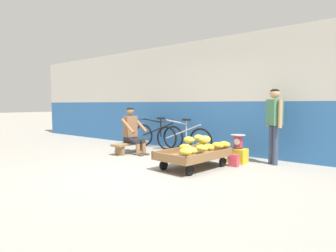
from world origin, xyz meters
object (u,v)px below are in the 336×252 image
vendor_seated (133,131)px  bicycle_far_left (183,138)px  weighing_scale (238,141)px  customer_adult (274,118)px  plastic_crate (238,156)px  banana_cart (194,156)px  shopping_bag (234,160)px  low_bench (131,145)px  bicycle_near_left (158,135)px

vendor_seated → bicycle_far_left: bearing=50.2°
weighing_scale → customer_adult: customer_adult is taller
plastic_crate → bicycle_far_left: (-1.71, 0.40, 0.20)m
banana_cart → vendor_seated: size_ratio=1.32×
vendor_seated → shopping_bag: size_ratio=4.75×
low_bench → shopping_bag: 2.72m
banana_cart → shopping_bag: size_ratio=6.29×
bicycle_near_left → shopping_bag: (2.78, -0.91, -0.23)m
plastic_crate → bicycle_far_left: bearing=166.8°
low_bench → plastic_crate: plastic_crate is taller
weighing_scale → bicycle_near_left: (-2.69, 0.54, -0.10)m
low_bench → bicycle_near_left: bearing=93.5°
banana_cart → bicycle_far_left: 1.90m
vendor_seated → plastic_crate: size_ratio=3.17×
shopping_bag → low_bench: bearing=-175.7°
low_bench → shopping_bag: size_ratio=4.68×
customer_adult → plastic_crate: bearing=-152.9°
banana_cart → low_bench: bearing=169.1°
weighing_scale → customer_adult: size_ratio=0.20×
bicycle_far_left → customer_adult: 2.41m
weighing_scale → bicycle_near_left: size_ratio=0.18×
weighing_scale → bicycle_far_left: bicycle_far_left is taller
low_bench → bicycle_far_left: size_ratio=0.68×
weighing_scale → bicycle_near_left: bicycle_near_left is taller
banana_cart → plastic_crate: (0.43, 1.00, -0.09)m
plastic_crate → shopping_bag: 0.38m
low_bench → plastic_crate: bearing=12.4°
low_bench → shopping_bag: (2.71, 0.21, -0.08)m
banana_cart → plastic_crate: size_ratio=4.19×
banana_cart → shopping_bag: 0.82m
vendor_seated → bicycle_far_left: (0.82, 0.99, -0.21)m
low_bench → shopping_bag: low_bench is taller
vendor_seated → weighing_scale: (2.53, 0.58, -0.11)m
banana_cart → shopping_bag: (0.52, 0.63, -0.12)m
banana_cart → plastic_crate: 1.09m
vendor_seated → plastic_crate: 2.63m
bicycle_far_left → shopping_bag: size_ratio=6.91×
low_bench → weighing_scale: (2.62, 0.57, 0.25)m
plastic_crate → customer_adult: bearing=27.1°
banana_cart → customer_adult: (1.05, 1.31, 0.71)m
banana_cart → bicycle_near_left: (-2.26, 1.54, 0.11)m
banana_cart → shopping_bag: banana_cart is taller
plastic_crate → weighing_scale: weighing_scale is taller
plastic_crate → low_bench: bearing=-167.6°
vendor_seated → shopping_bag: 2.67m
banana_cart → plastic_crate: banana_cart is taller
banana_cart → low_bench: size_ratio=1.34×
low_bench → plastic_crate: (2.62, 0.57, -0.05)m
customer_adult → low_bench: bearing=-164.6°
weighing_scale → bicycle_near_left: bearing=168.6°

